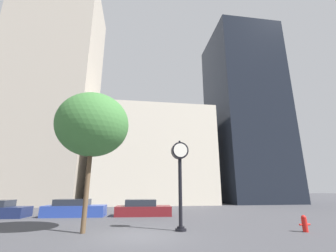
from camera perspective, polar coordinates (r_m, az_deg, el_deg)
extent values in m
plane|color=#424247|center=(11.45, -7.69, -25.91)|extent=(200.00, 200.00, 0.00)
cube|color=#ADA393|center=(40.67, -27.11, 8.13)|extent=(12.46, 12.00, 34.60)
cube|color=beige|center=(35.71, -3.68, -7.86)|extent=(16.91, 12.00, 13.83)
cube|color=black|center=(42.02, 18.71, 3.17)|extent=(10.66, 12.00, 30.11)
cylinder|color=black|center=(12.57, 3.27, -24.80)|extent=(0.57, 0.57, 0.12)
cylinder|color=black|center=(12.55, 3.26, -24.31)|extent=(0.38, 0.38, 0.10)
cylinder|color=black|center=(12.41, 3.13, -16.24)|extent=(0.19, 0.19, 3.42)
cylinder|color=black|center=(12.58, 2.99, -6.30)|extent=(0.92, 0.41, 0.92)
cylinder|color=white|center=(12.37, 3.18, -6.14)|extent=(0.75, 0.02, 0.75)
cylinder|color=white|center=(12.79, 2.80, -6.46)|extent=(0.75, 0.02, 0.75)
sphere|color=black|center=(12.68, 2.95, -3.99)|extent=(0.12, 0.12, 0.12)
cube|color=#28429E|center=(20.00, -22.60, -19.29)|extent=(4.71, 1.96, 0.82)
cube|color=#232833|center=(20.03, -23.06, -17.38)|extent=(2.62, 1.64, 0.47)
cube|color=maroon|center=(19.33, -6.26, -20.62)|extent=(4.49, 2.17, 0.74)
cube|color=#232833|center=(19.29, -6.89, -18.76)|extent=(2.51, 1.82, 0.51)
cylinder|color=red|center=(14.01, 31.41, -20.71)|extent=(0.25, 0.25, 0.62)
sphere|color=red|center=(13.97, 31.19, -19.27)|extent=(0.24, 0.24, 0.24)
cylinder|color=red|center=(13.88, 30.68, -20.74)|extent=(0.16, 0.09, 0.09)
cylinder|color=red|center=(14.13, 32.08, -20.42)|extent=(0.16, 0.09, 0.09)
cylinder|color=brown|center=(12.45, -19.89, -14.42)|extent=(0.24, 0.24, 4.28)
ellipsoid|color=#3D7538|center=(12.90, -18.54, 0.31)|extent=(3.85, 3.85, 3.46)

